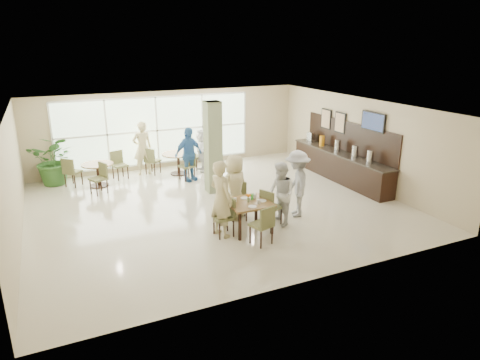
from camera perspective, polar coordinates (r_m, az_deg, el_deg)
name	(u,v)px	position (r m, az deg, el deg)	size (l,w,h in m)	color
ground	(216,206)	(12.26, -3.20, -3.43)	(10.00, 10.00, 0.00)	beige
room_shell	(215,148)	(11.74, -3.34, 4.32)	(10.00, 10.00, 10.00)	white
window_bank	(157,131)	(15.83, -11.00, 6.49)	(7.00, 0.04, 7.00)	silver
column	(213,148)	(13.04, -3.62, 4.34)	(0.45, 0.45, 2.80)	#747E58
main_table	(248,205)	(10.46, 1.13, -3.36)	(1.02, 1.02, 0.75)	brown
round_table_left	(98,170)	(14.46, -18.43, 1.33)	(1.00, 1.00, 0.75)	brown
round_table_right	(178,158)	(15.15, -8.23, 2.93)	(1.14, 1.14, 0.75)	brown
chairs_main_table	(249,212)	(10.53, 1.18, -4.32)	(1.88, 2.10, 0.95)	brown
chairs_table_left	(97,172)	(14.50, -18.49, 1.05)	(2.11, 1.82, 0.95)	brown
chairs_table_right	(178,161)	(15.17, -8.23, 2.54)	(2.19, 1.74, 0.95)	brown
tabletop_clutter	(250,199)	(10.43, 1.41, -2.57)	(0.77, 0.79, 0.21)	white
buffet_counter	(340,164)	(14.75, 13.24, 2.11)	(0.64, 4.70, 1.95)	black
wall_tv	(373,122)	(13.72, 17.33, 7.45)	(0.06, 1.00, 0.58)	black
framed_art_a	(340,123)	(14.99, 13.20, 7.46)	(0.05, 0.55, 0.70)	black
framed_art_b	(326,119)	(15.62, 11.41, 7.99)	(0.05, 0.55, 0.70)	black
potted_plant	(55,160)	(15.08, -23.49, 2.48)	(1.48, 1.48, 1.64)	#316026
teen_left	(221,199)	(10.10, -2.54, -2.52)	(0.68, 0.45, 1.87)	#CCBE88
teen_far	(235,187)	(11.17, -0.70, -0.88)	(0.84, 0.46, 1.72)	#CCBE88
teen_right	(281,194)	(10.77, 5.44, -1.92)	(0.80, 0.62, 1.64)	white
teen_standing	(297,184)	(11.38, 7.60, -0.49)	(1.16, 0.66, 1.79)	#A3A3A5
adult_a	(189,154)	(14.28, -6.87, 3.41)	(1.06, 0.60, 1.81)	#396DAB
adult_b	(202,150)	(15.39, -5.08, 4.00)	(1.42, 0.61, 1.53)	white
adult_standing	(142,148)	(15.23, -12.87, 4.15)	(0.69, 0.45, 1.88)	#CCBE88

